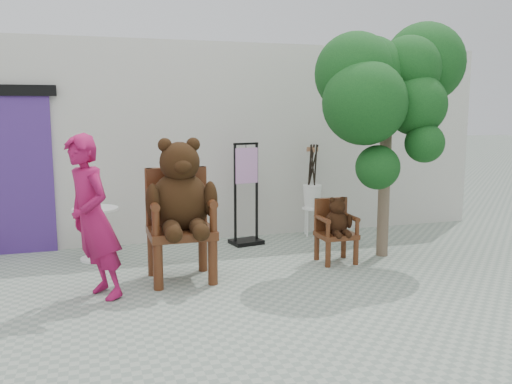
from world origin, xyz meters
TOP-DOWN VIEW (x-y plane):
  - ground_plane at (0.00, 0.00)m, footprint 60.00×60.00m
  - back_wall at (0.00, 3.10)m, footprint 9.00×1.00m
  - doorway at (-3.00, 2.58)m, footprint 1.40×0.11m
  - chair_big at (-0.93, 0.71)m, footprint 0.82×0.88m
  - chair_small at (1.14, 0.85)m, footprint 0.47×0.47m
  - person at (-1.91, 0.31)m, footprint 0.67×0.76m
  - cafe_table at (-1.87, 1.90)m, footprint 0.60×0.60m
  - display_stand at (0.29, 2.13)m, footprint 0.51×0.43m
  - stool_bucket at (1.44, 2.35)m, footprint 0.32×0.32m
  - tree at (1.77, 0.79)m, footprint 2.19×1.52m

SIDE VIEW (x-z plane):
  - ground_plane at x=0.00m, z-range 0.00..0.00m
  - cafe_table at x=-1.87m, z-range 0.09..0.79m
  - chair_small at x=1.14m, z-range 0.08..0.95m
  - display_stand at x=0.29m, z-range -0.17..1.34m
  - stool_bucket at x=1.44m, z-range -0.08..1.37m
  - person at x=-1.91m, z-range 0.00..1.75m
  - chair_big at x=-0.93m, z-range 0.10..1.78m
  - doorway at x=-3.00m, z-range 0.00..2.33m
  - back_wall at x=0.00m, z-range 0.00..3.00m
  - tree at x=1.77m, z-range 0.72..3.88m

